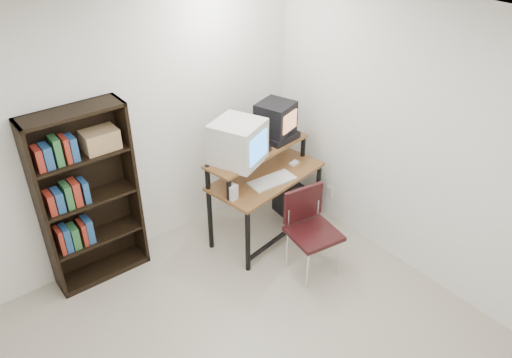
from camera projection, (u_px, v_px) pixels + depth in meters
ceiling at (252, 49)px, 2.56m from camera, size 4.00×4.00×0.01m
back_wall at (119, 135)px, 4.58m from camera, size 4.00×0.01×2.60m
right_wall at (435, 152)px, 4.30m from camera, size 0.01×4.00×2.60m
computer_desk at (265, 178)px, 5.10m from camera, size 1.29×0.79×0.98m
crt_monitor at (238, 142)px, 4.72m from camera, size 0.58×0.58×0.42m
vcr at (280, 137)px, 5.18m from camera, size 0.39×0.31×0.08m
crt_tv at (276, 118)px, 5.10m from camera, size 0.43×0.42×0.32m
cd_spindle at (266, 149)px, 4.99m from camera, size 0.12×0.12×0.05m
keyboard at (272, 181)px, 4.95m from camera, size 0.48×0.24×0.03m
mousepad at (294, 166)px, 5.24m from camera, size 0.27×0.25×0.01m
mouse at (294, 163)px, 5.24m from camera, size 0.11×0.07×0.03m
desk_speaker at (233, 193)px, 4.66m from camera, size 0.10×0.09×0.17m
pc_tower at (291, 200)px, 5.60m from camera, size 0.24×0.46×0.42m
school_chair at (310, 224)px, 4.70m from camera, size 0.50×0.50×0.87m
bookshelf at (87, 196)px, 4.47m from camera, size 0.87×0.30×1.73m
wall_outlet at (329, 191)px, 5.59m from camera, size 0.02×0.08×0.12m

